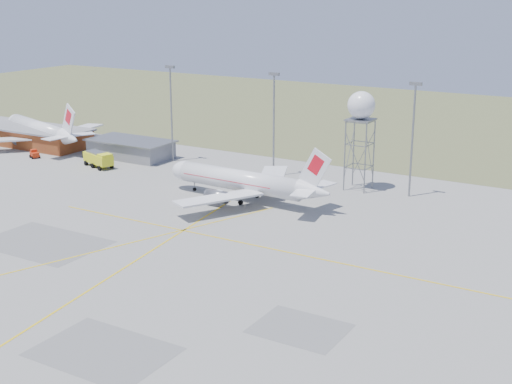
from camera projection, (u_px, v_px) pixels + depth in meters
The scene contains 12 objects.
ground at pixel (68, 312), 82.43m from camera, with size 400.00×400.00×0.00m, color gray.
grass_strip at pixel (436, 122), 197.97m from camera, with size 400.00×120.00×0.03m, color #4D5F34.
building_orange at pixel (28, 135), 169.94m from camera, with size 33.00×12.00×4.30m.
building_grey at pixel (131, 149), 156.87m from camera, with size 19.00×10.00×3.90m.
mast_a at pixel (171, 106), 150.80m from camera, with size 2.20×0.50×20.50m.
mast_b at pixel (274, 116), 138.49m from camera, with size 2.20×0.50×20.50m.
mast_c at pixel (413, 130), 124.70m from camera, with size 2.20×0.50×20.50m.
airliner_main at pixel (243, 181), 124.74m from camera, with size 32.98×32.04×11.22m.
airliner_far at pixel (40, 130), 168.34m from camera, with size 34.08×32.18×11.85m.
radar_tower at pixel (360, 135), 129.72m from camera, with size 5.04×5.04×18.25m.
fire_truck at pixel (99, 160), 148.40m from camera, with size 8.59×5.22×3.26m.
baggage_tug at pixel (35, 155), 156.69m from camera, with size 2.76×2.62×1.81m.
Camera 1 is at (57.32, -53.58, 36.11)m, focal length 50.00 mm.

